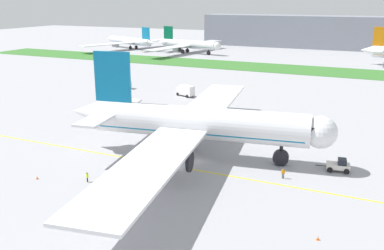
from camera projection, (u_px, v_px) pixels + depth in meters
ground_plane at (193, 162)px, 74.97m from camera, size 600.00×600.00×0.00m
apron_taxi_line at (185, 168)px, 72.13m from camera, size 280.00×0.36×0.01m
grass_median_strip at (307, 70)px, 170.29m from camera, size 320.00×24.00×0.10m
airliner_foreground at (195, 123)px, 75.66m from camera, size 48.11×75.09×18.36m
pushback_tug at (339, 165)px, 70.79m from camera, size 5.63×3.14×2.11m
ground_crew_wingwalker_port at (189, 142)px, 82.19m from camera, size 0.52×0.41×1.64m
ground_crew_marshaller_front at (87, 176)px, 66.40m from camera, size 0.51×0.40×1.59m
ground_crew_wingwalker_starboard at (283, 172)px, 67.77m from camera, size 0.54×0.41×1.67m
traffic_cone_near_nose at (318, 238)px, 50.62m from camera, size 0.36×0.36×0.58m
traffic_cone_port_wing at (37, 177)px, 67.68m from camera, size 0.36×0.36×0.58m
service_truck_baggage_loader at (124, 84)px, 135.62m from camera, size 4.92×3.42×2.58m
service_truck_fuel_bowser at (186, 91)px, 124.59m from camera, size 6.32×4.02×3.25m
parked_airliner_far_left at (131, 41)px, 241.33m from camera, size 38.95×63.70×12.56m
parked_airliner_far_centre at (188, 44)px, 222.26m from camera, size 38.58×61.24×13.33m
terminal_building at (305, 32)px, 248.29m from camera, size 118.36×20.00×18.00m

